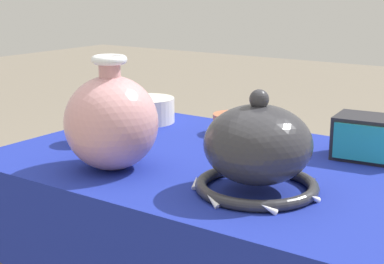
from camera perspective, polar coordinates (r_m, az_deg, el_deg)
display_table at (r=1.32m, az=3.54°, el=-6.55°), size 1.04×0.67×0.72m
vase_tall_bulbous at (r=1.24m, az=-7.83°, el=1.00°), size 0.20×0.20×0.24m
vase_dome_bell at (r=1.10m, az=6.39°, el=-1.84°), size 0.24×0.25×0.20m
mosaic_tile_box at (r=1.37m, az=16.96°, el=-0.56°), size 0.17×0.13×0.10m
bowl_shallow_cobalt at (r=1.40m, az=6.30°, el=-0.57°), size 0.16×0.16×0.05m
pot_squat_ivory at (r=1.66m, az=-4.25°, el=2.15°), size 0.15×0.15×0.07m
cup_wide_slate at (r=1.46m, az=-9.56°, el=0.53°), size 0.09×0.09×0.07m
pot_squat_terracotta at (r=1.54m, az=3.96°, el=0.82°), size 0.10×0.10×0.05m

